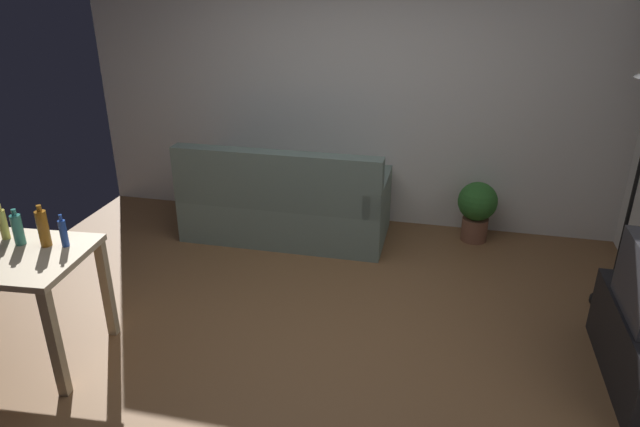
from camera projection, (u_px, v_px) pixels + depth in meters
The scene contains 8 objects.
ground_plane at pixel (290, 340), 3.93m from camera, with size 5.20×4.40×0.02m, color brown.
wall_rear at pixel (350, 84), 5.35m from camera, with size 5.20×0.10×2.70m, color silver.
couch at pixel (285, 206), 5.32m from camera, with size 1.88×0.84×0.92m.
potted_plant at pixel (477, 207), 5.23m from camera, with size 0.36×0.36×0.57m.
bottle_squat at pixel (3, 224), 3.61m from camera, with size 0.05×0.05×0.24m.
bottle_tall at pixel (18, 229), 3.54m from camera, with size 0.07×0.07×0.24m.
bottle_amber at pixel (43, 228), 3.51m from camera, with size 0.07×0.07×0.27m.
bottle_blue at pixel (63, 233), 3.52m from camera, with size 0.05×0.05×0.21m.
Camera 1 is at (0.93, -3.12, 2.37)m, focal length 31.78 mm.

